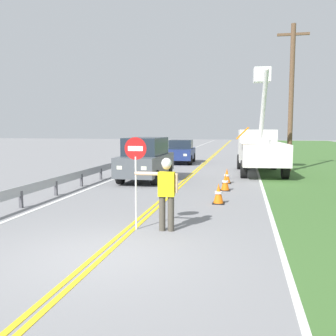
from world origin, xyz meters
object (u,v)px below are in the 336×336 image
oncoming_sedan_second (181,152)px  oncoming_suv_nearest (146,159)px  flagger_worker (166,189)px  traffic_cone_lead (219,194)px  utility_pole_near (291,96)px  traffic_cone_mid (225,182)px  traffic_cone_tail (227,176)px  stop_sign_paddle (136,162)px  utility_bucket_truck (260,148)px

oncoming_sedan_second → oncoming_suv_nearest: bearing=-90.8°
flagger_worker → traffic_cone_lead: bearing=74.0°
oncoming_sedan_second → traffic_cone_lead: bearing=-75.5°
oncoming_suv_nearest → utility_pole_near: bearing=37.1°
flagger_worker → traffic_cone_mid: bearing=80.0°
oncoming_sedan_second → traffic_cone_tail: 10.43m
utility_pole_near → traffic_cone_tail: 7.90m
oncoming_sedan_second → stop_sign_paddle: bearing=-84.0°
flagger_worker → oncoming_suv_nearest: bearing=108.0°
flagger_worker → traffic_cone_lead: (1.05, 3.66, -0.71)m
traffic_cone_lead → traffic_cone_mid: bearing=88.2°
oncoming_suv_nearest → oncoming_sedan_second: bearing=89.2°
utility_bucket_truck → oncoming_suv_nearest: size_ratio=1.49×
utility_bucket_truck → stop_sign_paddle: bearing=-105.0°
utility_pole_near → traffic_cone_mid: 9.50m
utility_pole_near → traffic_cone_mid: (-3.37, -7.87, -4.12)m
traffic_cone_tail → traffic_cone_lead: bearing=-90.7°
stop_sign_paddle → traffic_cone_tail: stop_sign_paddle is taller
oncoming_suv_nearest → traffic_cone_lead: bearing=-52.6°
stop_sign_paddle → flagger_worker: bearing=2.0°
traffic_cone_mid → oncoming_sedan_second: bearing=108.1°
flagger_worker → traffic_cone_mid: flagger_worker is taller
oncoming_suv_nearest → stop_sign_paddle: bearing=-76.8°
stop_sign_paddle → traffic_cone_tail: (1.88, 8.51, -1.37)m
stop_sign_paddle → oncoming_sedan_second: (-1.92, 18.20, -0.88)m
oncoming_sedan_second → traffic_cone_lead: (3.75, -14.52, -0.50)m
traffic_cone_lead → oncoming_suv_nearest: bearing=127.4°
utility_bucket_truck → traffic_cone_lead: (-1.71, -9.51, -1.09)m
utility_bucket_truck → utility_pole_near: size_ratio=0.81×
traffic_cone_lead → flagger_worker: bearing=-106.0°
oncoming_sedan_second → traffic_cone_mid: size_ratio=5.98×
utility_bucket_truck → traffic_cone_mid: 7.02m
oncoming_suv_nearest → traffic_cone_mid: oncoming_suv_nearest is taller
stop_sign_paddle → traffic_cone_mid: bearing=73.5°
stop_sign_paddle → traffic_cone_lead: stop_sign_paddle is taller
stop_sign_paddle → utility_bucket_truck: size_ratio=0.34×
flagger_worker → traffic_cone_tail: 8.58m
flagger_worker → traffic_cone_lead: 3.87m
oncoming_suv_nearest → traffic_cone_lead: size_ratio=6.62×
stop_sign_paddle → traffic_cone_lead: (1.82, 3.69, -1.37)m
flagger_worker → utility_pole_near: 15.38m
oncoming_suv_nearest → oncoming_sedan_second: size_ratio=1.11×
traffic_cone_tail → traffic_cone_mid: bearing=-89.2°
flagger_worker → traffic_cone_mid: size_ratio=2.61×
stop_sign_paddle → oncoming_sedan_second: size_ratio=0.56×
flagger_worker → traffic_cone_mid: 6.57m
oncoming_suv_nearest → traffic_cone_lead: (3.88, -5.08, -0.72)m
oncoming_sedan_second → traffic_cone_mid: bearing=-71.9°
flagger_worker → utility_bucket_truck: (2.76, 13.17, 0.38)m
oncoming_suv_nearest → traffic_cone_tail: bearing=-3.8°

